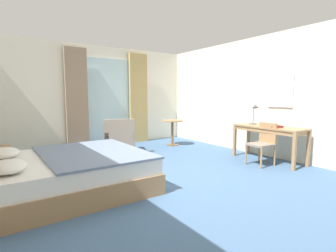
# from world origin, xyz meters

# --- Properties ---
(ground) EXTENTS (6.02, 7.76, 0.10)m
(ground) POSITION_xyz_m (0.00, 0.00, -0.05)
(ground) COLOR #426084
(wall_back) EXTENTS (5.62, 0.12, 2.73)m
(wall_back) POSITION_xyz_m (0.00, 3.62, 1.36)
(wall_back) COLOR silver
(wall_back) RESTS_ON ground
(wall_right) EXTENTS (0.12, 7.36, 2.73)m
(wall_right) POSITION_xyz_m (2.75, 0.00, 1.36)
(wall_right) COLOR silver
(wall_right) RESTS_ON ground
(balcony_glass_door) EXTENTS (1.35, 0.02, 2.40)m
(balcony_glass_door) POSITION_xyz_m (0.28, 3.54, 1.20)
(balcony_glass_door) COLOR silver
(balcony_glass_door) RESTS_ON ground
(curtain_panel_left) EXTENTS (0.55, 0.10, 2.60)m
(curtain_panel_left) POSITION_xyz_m (-0.61, 3.44, 1.30)
(curtain_panel_left) COLOR #897056
(curtain_panel_left) RESTS_ON ground
(curtain_panel_right) EXTENTS (0.56, 0.10, 2.60)m
(curtain_panel_right) POSITION_xyz_m (1.18, 3.44, 1.30)
(curtain_panel_right) COLOR tan
(curtain_panel_right) RESTS_ON ground
(bed) EXTENTS (2.19, 1.88, 1.02)m
(bed) POSITION_xyz_m (-1.65, 0.38, 0.28)
(bed) COLOR #9E754C
(bed) RESTS_ON ground
(writing_desk) EXTENTS (0.57, 1.51, 0.74)m
(writing_desk) POSITION_xyz_m (2.32, -0.19, 0.65)
(writing_desk) COLOR #9E754C
(writing_desk) RESTS_ON ground
(desk_chair) EXTENTS (0.46, 0.43, 0.84)m
(desk_chair) POSITION_xyz_m (1.97, -0.31, 0.47)
(desk_chair) COLOR gray
(desk_chair) RESTS_ON ground
(desk_lamp) EXTENTS (0.27, 0.28, 0.49)m
(desk_lamp) POSITION_xyz_m (2.30, 0.17, 1.06)
(desk_lamp) COLOR #4C4C51
(desk_lamp) RESTS_ON writing_desk
(closed_book) EXTENTS (0.35, 0.36, 0.04)m
(closed_book) POSITION_xyz_m (2.24, -0.35, 0.76)
(closed_book) COLOR maroon
(closed_book) RESTS_ON writing_desk
(armchair_by_window) EXTENTS (0.93, 0.97, 0.84)m
(armchair_by_window) POSITION_xyz_m (0.06, 2.33, 0.33)
(armchair_by_window) COLOR gray
(armchair_by_window) RESTS_ON ground
(round_cafe_table) EXTENTS (0.58, 0.58, 0.70)m
(round_cafe_table) POSITION_xyz_m (1.67, 2.38, 0.51)
(round_cafe_table) COLOR #9E754C
(round_cafe_table) RESTS_ON ground
(wall_mirror) EXTENTS (0.02, 0.58, 0.67)m
(wall_mirror) POSITION_xyz_m (2.67, -0.19, 1.46)
(wall_mirror) COLOR silver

